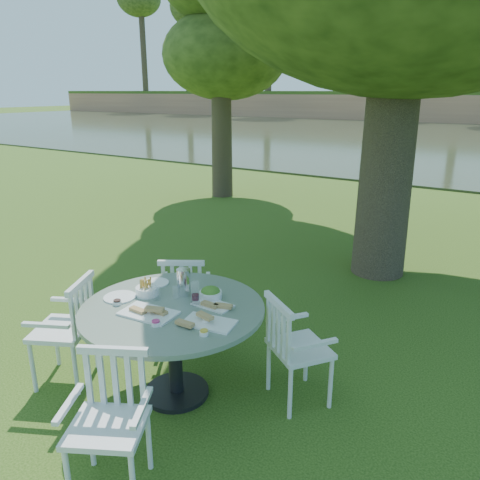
# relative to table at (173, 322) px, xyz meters

# --- Properties ---
(ground) EXTENTS (140.00, 140.00, 0.00)m
(ground) POSITION_rel_table_xyz_m (-0.49, 1.58, -0.69)
(ground) COLOR #1F3B0C
(ground) RESTS_ON ground
(table) EXTENTS (1.51, 1.51, 0.84)m
(table) POSITION_rel_table_xyz_m (0.00, 0.00, 0.00)
(table) COLOR black
(table) RESTS_ON ground
(chair_ne) EXTENTS (0.65, 0.64, 0.94)m
(chair_ne) POSITION_rel_table_xyz_m (0.86, 0.44, -0.14)
(chair_ne) COLOR white
(chair_ne) RESTS_ON ground
(chair_nw) EXTENTS (0.63, 0.62, 0.92)m
(chair_nw) POSITION_rel_table_xyz_m (-0.54, 0.79, -0.15)
(chair_nw) COLOR white
(chair_nw) RESTS_ON ground
(chair_sw) EXTENTS (0.64, 0.65, 0.98)m
(chair_sw) POSITION_rel_table_xyz_m (-0.90, -0.32, -0.12)
(chair_sw) COLOR white
(chair_sw) RESTS_ON ground
(chair_se) EXTENTS (0.63, 0.61, 0.94)m
(chair_se) POSITION_rel_table_xyz_m (0.26, -0.93, -0.14)
(chair_se) COLOR white
(chair_se) RESTS_ON ground
(tableware) EXTENTS (1.27, 0.77, 0.24)m
(tableware) POSITION_rel_table_xyz_m (-0.05, 0.09, 0.19)
(tableware) COLOR white
(tableware) RESTS_ON table
(river) EXTENTS (100.00, 28.00, 0.12)m
(river) POSITION_rel_table_xyz_m (-0.49, 24.58, -0.69)
(river) COLOR #2C331E
(river) RESTS_ON ground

